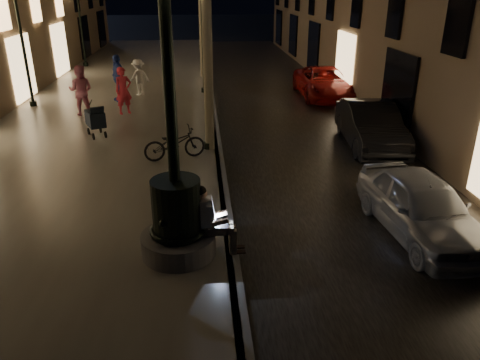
{
  "coord_description": "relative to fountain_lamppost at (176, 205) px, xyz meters",
  "views": [
    {
      "loc": [
        -0.5,
        -5.69,
        4.94
      ],
      "look_at": [
        0.25,
        3.0,
        1.23
      ],
      "focal_mm": 35.0,
      "sensor_mm": 36.0,
      "label": 1
    }
  ],
  "objects": [
    {
      "name": "car_front",
      "position": [
        5.0,
        0.65,
        -0.56
      ],
      "size": [
        1.82,
        3.93,
        1.3
      ],
      "primitive_type": "imported",
      "rotation": [
        0.0,
        0.0,
        0.08
      ],
      "color": "#A2A5AA",
      "rests_on": "ground"
    },
    {
      "name": "seated_man_laptop",
      "position": [
        0.61,
        0.0,
        -0.29
      ],
      "size": [
        1.0,
        0.34,
        1.37
      ],
      "color": "gray",
      "rests_on": "promenade"
    },
    {
      "name": "curb_strip",
      "position": [
        1.0,
        13.0,
        -1.11
      ],
      "size": [
        0.25,
        45.0,
        0.2
      ],
      "primitive_type": "cube",
      "color": "#59595B",
      "rests_on": "ground"
    },
    {
      "name": "pedestrian_red",
      "position": [
        -2.43,
        10.44,
        -0.12
      ],
      "size": [
        0.78,
        0.69,
        1.79
      ],
      "primitive_type": "imported",
      "rotation": [
        0.0,
        0.0,
        0.5
      ],
      "color": "red",
      "rests_on": "promenade"
    },
    {
      "name": "fountain_lamppost",
      "position": [
        0.0,
        0.0,
        0.0
      ],
      "size": [
        1.4,
        1.4,
        5.21
      ],
      "color": "#59595B",
      "rests_on": "promenade"
    },
    {
      "name": "pedestrian_white",
      "position": [
        -2.22,
        13.71,
        -0.21
      ],
      "size": [
        1.18,
        1.08,
        1.59
      ],
      "primitive_type": "imported",
      "rotation": [
        0.0,
        0.0,
        3.76
      ],
      "color": "white",
      "rests_on": "promenade"
    },
    {
      "name": "promenade",
      "position": [
        -3.0,
        13.0,
        -1.11
      ],
      "size": [
        8.0,
        45.0,
        0.2
      ],
      "primitive_type": "cube",
      "color": "slate",
      "rests_on": "ground"
    },
    {
      "name": "lamp_curb_d",
      "position": [
        0.7,
        30.0,
        2.02
      ],
      "size": [
        0.36,
        0.36,
        4.81
      ],
      "color": "black",
      "rests_on": "promenade"
    },
    {
      "name": "stroller",
      "position": [
        -2.96,
        7.55,
        -0.41
      ],
      "size": [
        0.8,
        1.16,
        1.2
      ],
      "rotation": [
        0.0,
        0.0,
        0.43
      ],
      "color": "black",
      "rests_on": "promenade"
    },
    {
      "name": "lamp_curb_a",
      "position": [
        0.7,
        6.0,
        2.02
      ],
      "size": [
        0.36,
        0.36,
        4.81
      ],
      "color": "black",
      "rests_on": "promenade"
    },
    {
      "name": "pedestrian_blue",
      "position": [
        -2.95,
        12.63,
        -0.03
      ],
      "size": [
        0.97,
        1.23,
        1.96
      ],
      "primitive_type": "imported",
      "rotation": [
        0.0,
        0.0,
        5.22
      ],
      "color": "#294298",
      "rests_on": "promenade"
    },
    {
      "name": "bicycle",
      "position": [
        -0.28,
        5.17,
        -0.54
      ],
      "size": [
        1.89,
        1.1,
        0.94
      ],
      "primitive_type": "imported",
      "rotation": [
        0.0,
        0.0,
        1.86
      ],
      "color": "black",
      "rests_on": "promenade"
    },
    {
      "name": "pedestrian_pink",
      "position": [
        -4.01,
        10.37,
        -0.07
      ],
      "size": [
        0.97,
        0.78,
        1.89
      ],
      "primitive_type": "imported",
      "rotation": [
        0.0,
        0.0,
        3.07
      ],
      "color": "#BF6581",
      "rests_on": "promenade"
    },
    {
      "name": "lamp_curb_b",
      "position": [
        0.7,
        14.0,
        2.02
      ],
      "size": [
        0.36,
        0.36,
        4.81
      ],
      "color": "black",
      "rests_on": "promenade"
    },
    {
      "name": "car_second",
      "position": [
        5.9,
        6.32,
        -0.51
      ],
      "size": [
        1.85,
        4.39,
        1.41
      ],
      "primitive_type": "imported",
      "rotation": [
        0.0,
        0.0,
        -0.09
      ],
      "color": "black",
      "rests_on": "ground"
    },
    {
      "name": "car_third",
      "position": [
        6.2,
        13.35,
        -0.54
      ],
      "size": [
        2.29,
        4.86,
        1.34
      ],
      "primitive_type": "imported",
      "rotation": [
        0.0,
        0.0,
        -0.01
      ],
      "color": "maroon",
      "rests_on": "ground"
    },
    {
      "name": "ground",
      "position": [
        1.0,
        13.0,
        -1.21
      ],
      "size": [
        120.0,
        120.0,
        0.0
      ],
      "primitive_type": "plane",
      "color": "black",
      "rests_on": "ground"
    },
    {
      "name": "lamp_curb_c",
      "position": [
        0.7,
        22.0,
        2.02
      ],
      "size": [
        0.36,
        0.36,
        4.81
      ],
      "color": "black",
      "rests_on": "promenade"
    },
    {
      "name": "lamp_left_b",
      "position": [
        -6.4,
        12.0,
        2.02
      ],
      "size": [
        0.36,
        0.36,
        4.81
      ],
      "color": "black",
      "rests_on": "promenade"
    },
    {
      "name": "cobble_lane",
      "position": [
        4.0,
        13.0,
        -1.2
      ],
      "size": [
        6.0,
        45.0,
        0.02
      ],
      "primitive_type": "cube",
      "color": "black",
      "rests_on": "ground"
    },
    {
      "name": "lamp_left_c",
      "position": [
        -6.4,
        22.0,
        2.02
      ],
      "size": [
        0.36,
        0.36,
        4.81
      ],
      "color": "black",
      "rests_on": "promenade"
    }
  ]
}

